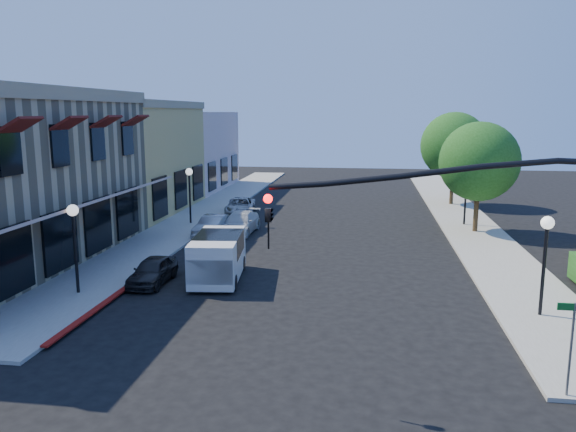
# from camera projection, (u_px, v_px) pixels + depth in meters

# --- Properties ---
(ground) EXTENTS (120.00, 120.00, 0.00)m
(ground) POSITION_uv_depth(u_px,v_px,m) (250.00, 424.00, 12.77)
(ground) COLOR black
(ground) RESTS_ON ground
(sidewalk_left) EXTENTS (3.50, 50.00, 0.12)m
(sidewalk_left) POSITION_uv_depth(u_px,v_px,m) (209.00, 210.00, 40.26)
(sidewalk_left) COLOR gray
(sidewalk_left) RESTS_ON ground
(sidewalk_right) EXTENTS (3.50, 50.00, 0.12)m
(sidewalk_right) POSITION_uv_depth(u_px,v_px,m) (460.00, 216.00, 37.81)
(sidewalk_right) COLOR gray
(sidewalk_right) RESTS_ON ground
(curb_red_strip) EXTENTS (0.25, 10.00, 0.06)m
(curb_red_strip) POSITION_uv_depth(u_px,v_px,m) (118.00, 297.00, 21.52)
(curb_red_strip) COLOR maroon
(curb_red_strip) RESTS_ON ground
(yellow_stucco_building) EXTENTS (10.00, 12.00, 7.60)m
(yellow_stucco_building) POSITION_uv_depth(u_px,v_px,m) (111.00, 158.00, 39.55)
(yellow_stucco_building) COLOR tan
(yellow_stucco_building) RESTS_ON ground
(pink_stucco_building) EXTENTS (10.00, 12.00, 7.00)m
(pink_stucco_building) POSITION_uv_depth(u_px,v_px,m) (170.00, 151.00, 51.28)
(pink_stucco_building) COLOR beige
(pink_stucco_building) RESTS_ON ground
(street_tree_a) EXTENTS (4.56, 4.56, 6.48)m
(street_tree_a) POSITION_uv_depth(u_px,v_px,m) (479.00, 162.00, 32.19)
(street_tree_a) COLOR #2F2213
(street_tree_a) RESTS_ON ground
(street_tree_b) EXTENTS (4.94, 4.94, 7.02)m
(street_tree_b) POSITION_uv_depth(u_px,v_px,m) (454.00, 145.00, 41.85)
(street_tree_b) COLOR #2F2213
(street_tree_b) RESTS_ON ground
(signal_mast_arm) EXTENTS (8.01, 0.39, 6.00)m
(signal_mast_arm) POSITION_uv_depth(u_px,v_px,m) (516.00, 243.00, 12.66)
(signal_mast_arm) COLOR black
(signal_mast_arm) RESTS_ON ground
(street_name_sign) EXTENTS (0.80, 0.06, 2.50)m
(street_name_sign) POSITION_uv_depth(u_px,v_px,m) (572.00, 335.00, 13.56)
(street_name_sign) COLOR #595B5E
(street_name_sign) RESTS_ON ground
(lamppost_left_near) EXTENTS (0.44, 0.44, 3.57)m
(lamppost_left_near) POSITION_uv_depth(u_px,v_px,m) (74.00, 226.00, 21.25)
(lamppost_left_near) COLOR black
(lamppost_left_near) RESTS_ON ground
(lamppost_left_far) EXTENTS (0.44, 0.44, 3.57)m
(lamppost_left_far) POSITION_uv_depth(u_px,v_px,m) (189.00, 182.00, 34.87)
(lamppost_left_far) COLOR black
(lamppost_left_far) RESTS_ON ground
(lamppost_right_near) EXTENTS (0.44, 0.44, 3.57)m
(lamppost_right_near) POSITION_uv_depth(u_px,v_px,m) (546.00, 241.00, 18.87)
(lamppost_right_near) COLOR black
(lamppost_right_near) RESTS_ON ground
(lamppost_right_far) EXTENTS (0.44, 0.44, 3.57)m
(lamppost_right_far) POSITION_uv_depth(u_px,v_px,m) (466.00, 182.00, 34.44)
(lamppost_right_far) COLOR black
(lamppost_right_far) RESTS_ON ground
(white_van) EXTENTS (2.31, 4.47, 1.90)m
(white_van) POSITION_uv_depth(u_px,v_px,m) (218.00, 255.00, 23.55)
(white_van) COLOR silver
(white_van) RESTS_ON ground
(parked_car_a) EXTENTS (1.33, 3.25, 1.10)m
(parked_car_a) POSITION_uv_depth(u_px,v_px,m) (153.00, 271.00, 23.14)
(parked_car_a) COLOR black
(parked_car_a) RESTS_ON ground
(parked_car_b) EXTENTS (1.62, 3.70, 1.18)m
(parked_car_b) POSITION_uv_depth(u_px,v_px,m) (213.00, 226.00, 32.02)
(parked_car_b) COLOR #9DA0A1
(parked_car_b) RESTS_ON ground
(parked_car_c) EXTENTS (1.90, 4.28, 1.22)m
(parked_car_c) POSITION_uv_depth(u_px,v_px,m) (240.00, 223.00, 32.80)
(parked_car_c) COLOR #B9B9B7
(parked_car_c) RESTS_ON ground
(parked_car_d) EXTENTS (2.42, 4.33, 1.14)m
(parked_car_d) POSITION_uv_depth(u_px,v_px,m) (240.00, 206.00, 38.84)
(parked_car_d) COLOR #97989B
(parked_car_d) RESTS_ON ground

